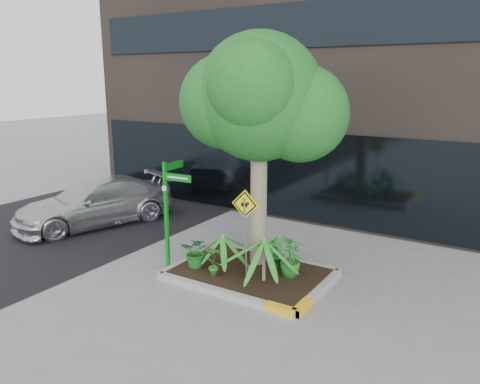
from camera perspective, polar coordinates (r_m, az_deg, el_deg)
The scene contains 14 objects.
ground at distance 10.14m, azimuth -0.65°, elevation -10.68°, with size 80.00×80.00×0.00m, color gray.
asphalt_road at distance 14.47m, azimuth -22.97°, elevation -4.20°, with size 7.00×80.00×0.01m, color black.
planter at distance 10.20m, azimuth 1.30°, elevation -9.90°, with size 3.35×2.36×0.15m.
tree at distance 9.92m, azimuth 2.45°, elevation 11.48°, with size 3.47×3.08×5.21m.
palm_front at distance 9.46m, azimuth 2.97°, elevation -5.88°, with size 1.04×1.04×1.16m.
palm_left at distance 10.18m, azimuth -2.15°, elevation -5.33°, with size 0.86×0.86×0.96m.
palm_back at distance 10.60m, azimuth 4.83°, elevation -5.33°, with size 0.71×0.71×0.79m.
parked_car at distance 14.26m, azimuth -17.20°, elevation -1.20°, with size 1.87×4.60×1.34m, color silver.
shrub_a at distance 10.32m, azimuth -5.32°, elevation -7.27°, with size 0.63×0.63×0.70m, color #1B611E.
shrub_b at distance 9.86m, azimuth 6.15°, elevation -8.05°, with size 0.44×0.44×0.79m, color #227021.
shrub_c at distance 9.87m, azimuth -3.19°, elevation -8.36°, with size 0.35×0.35×0.66m, color #337223.
shrub_d at distance 10.25m, azimuth 4.52°, elevation -7.55°, with size 0.36×0.36×0.65m, color #19581F.
street_sign_post at distance 10.30m, azimuth -8.64°, elevation -1.47°, with size 0.73×0.72×2.45m.
cattle_sign at distance 9.33m, azimuth 0.65°, elevation -3.41°, with size 0.59×0.16×1.91m.
Camera 1 is at (4.97, -7.78, 4.19)m, focal length 35.00 mm.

